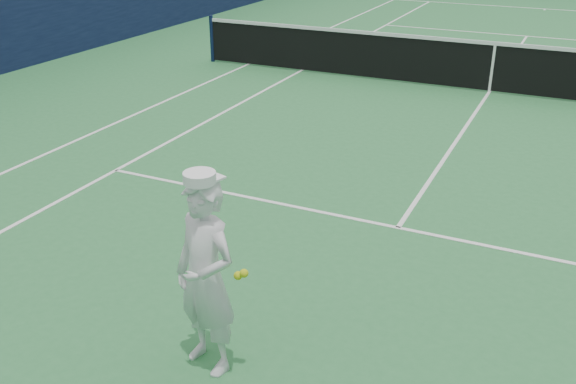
# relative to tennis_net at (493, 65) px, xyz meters

# --- Properties ---
(ground) EXTENTS (80.00, 80.00, 0.00)m
(ground) POSITION_rel_tennis_net_xyz_m (0.00, 0.00, -0.55)
(ground) COLOR #2B733B
(ground) RESTS_ON ground
(court_markings) EXTENTS (11.03, 23.83, 0.01)m
(court_markings) POSITION_rel_tennis_net_xyz_m (0.00, 0.00, -0.55)
(court_markings) COLOR white
(court_markings) RESTS_ON ground
(tennis_net) EXTENTS (12.88, 0.09, 1.07)m
(tennis_net) POSITION_rel_tennis_net_xyz_m (0.00, 0.00, 0.00)
(tennis_net) COLOR #141E4C
(tennis_net) RESTS_ON ground
(tennis_player) EXTENTS (0.73, 0.64, 1.71)m
(tennis_player) POSITION_rel_tennis_net_xyz_m (-0.72, -9.38, 0.28)
(tennis_player) COLOR white
(tennis_player) RESTS_ON ground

